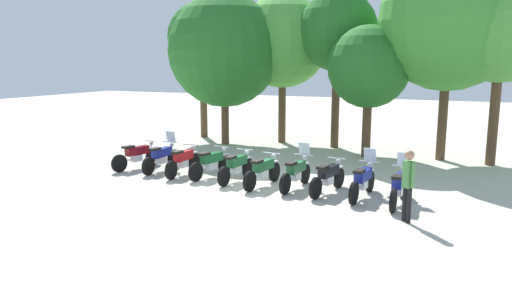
{
  "coord_description": "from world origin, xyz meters",
  "views": [
    {
      "loc": [
        6.57,
        -14.11,
        3.86
      ],
      "look_at": [
        0.0,
        0.5,
        0.9
      ],
      "focal_mm": 34.78,
      "sensor_mm": 36.0,
      "label": 1
    }
  ],
  "objects_px": {
    "motorcycle_4": "(237,166)",
    "motorcycle_5": "(263,171)",
    "motorcycle_8": "(363,180)",
    "tree_1": "(224,51)",
    "tree_5": "(449,21)",
    "motorcycle_9": "(399,186)",
    "tree_4": "(369,67)",
    "motorcycle_3": "(211,163)",
    "person_0": "(408,180)",
    "tree_6": "(502,30)",
    "motorcycle_6": "(296,172)",
    "tree_3": "(338,32)",
    "motorcycle_2": "(183,160)",
    "tree_2": "(283,42)",
    "motorcycle_1": "(162,157)",
    "tree_0": "(202,38)",
    "motorcycle_0": "(137,155)",
    "motorcycle_7": "(328,177)"
  },
  "relations": [
    {
      "from": "tree_2",
      "to": "tree_3",
      "type": "relative_size",
      "value": 1.0
    },
    {
      "from": "motorcycle_0",
      "to": "tree_4",
      "type": "height_order",
      "value": "tree_4"
    },
    {
      "from": "motorcycle_0",
      "to": "motorcycle_6",
      "type": "relative_size",
      "value": 0.98
    },
    {
      "from": "motorcycle_9",
      "to": "tree_4",
      "type": "xyz_separation_m",
      "value": [
        -2.29,
        6.59,
        3.14
      ]
    },
    {
      "from": "tree_5",
      "to": "motorcycle_4",
      "type": "bearing_deg",
      "value": -131.47
    },
    {
      "from": "motorcycle_1",
      "to": "tree_4",
      "type": "bearing_deg",
      "value": -47.84
    },
    {
      "from": "motorcycle_9",
      "to": "tree_3",
      "type": "bearing_deg",
      "value": 27.33
    },
    {
      "from": "tree_6",
      "to": "motorcycle_7",
      "type": "bearing_deg",
      "value": -124.47
    },
    {
      "from": "tree_4",
      "to": "motorcycle_2",
      "type": "bearing_deg",
      "value": -130.83
    },
    {
      "from": "motorcycle_8",
      "to": "tree_6",
      "type": "bearing_deg",
      "value": -22.57
    },
    {
      "from": "motorcycle_5",
      "to": "tree_5",
      "type": "height_order",
      "value": "tree_5"
    },
    {
      "from": "motorcycle_5",
      "to": "tree_5",
      "type": "bearing_deg",
      "value": -28.41
    },
    {
      "from": "motorcycle_1",
      "to": "motorcycle_4",
      "type": "bearing_deg",
      "value": -96.3
    },
    {
      "from": "motorcycle_6",
      "to": "tree_3",
      "type": "bearing_deg",
      "value": 10.54
    },
    {
      "from": "motorcycle_8",
      "to": "tree_1",
      "type": "xyz_separation_m",
      "value": [
        -8.04,
        6.81,
        3.86
      ]
    },
    {
      "from": "person_0",
      "to": "tree_3",
      "type": "height_order",
      "value": "tree_3"
    },
    {
      "from": "motorcycle_3",
      "to": "tree_6",
      "type": "height_order",
      "value": "tree_6"
    },
    {
      "from": "motorcycle_0",
      "to": "tree_5",
      "type": "relative_size",
      "value": 0.27
    },
    {
      "from": "person_0",
      "to": "tree_0",
      "type": "relative_size",
      "value": 0.26
    },
    {
      "from": "motorcycle_7",
      "to": "motorcycle_9",
      "type": "distance_m",
      "value": 2.13
    },
    {
      "from": "motorcycle_4",
      "to": "motorcycle_5",
      "type": "xyz_separation_m",
      "value": [
        1.06,
        -0.26,
        0.0
      ]
    },
    {
      "from": "motorcycle_5",
      "to": "tree_1",
      "type": "distance_m",
      "value": 9.18
    },
    {
      "from": "motorcycle_0",
      "to": "motorcycle_6",
      "type": "xyz_separation_m",
      "value": [
        6.32,
        -0.37,
        0.01
      ]
    },
    {
      "from": "motorcycle_0",
      "to": "tree_2",
      "type": "distance_m",
      "value": 9.35
    },
    {
      "from": "motorcycle_5",
      "to": "tree_4",
      "type": "bearing_deg",
      "value": -10.63
    },
    {
      "from": "motorcycle_4",
      "to": "motorcycle_6",
      "type": "xyz_separation_m",
      "value": [
        2.11,
        -0.11,
        0.01
      ]
    },
    {
      "from": "motorcycle_1",
      "to": "tree_6",
      "type": "relative_size",
      "value": 0.31
    },
    {
      "from": "person_0",
      "to": "tree_6",
      "type": "height_order",
      "value": "tree_6"
    },
    {
      "from": "motorcycle_7",
      "to": "tree_3",
      "type": "bearing_deg",
      "value": 24.0
    },
    {
      "from": "motorcycle_4",
      "to": "motorcycle_8",
      "type": "xyz_separation_m",
      "value": [
        4.22,
        -0.32,
        0.01
      ]
    },
    {
      "from": "motorcycle_4",
      "to": "tree_2",
      "type": "distance_m",
      "value": 9.34
    },
    {
      "from": "tree_0",
      "to": "motorcycle_2",
      "type": "bearing_deg",
      "value": -64.54
    },
    {
      "from": "motorcycle_9",
      "to": "tree_0",
      "type": "bearing_deg",
      "value": 53.28
    },
    {
      "from": "tree_1",
      "to": "tree_6",
      "type": "relative_size",
      "value": 1.0
    },
    {
      "from": "tree_1",
      "to": "tree_3",
      "type": "distance_m",
      "value": 5.21
    },
    {
      "from": "motorcycle_3",
      "to": "motorcycle_8",
      "type": "relative_size",
      "value": 0.99
    },
    {
      "from": "tree_1",
      "to": "motorcycle_0",
      "type": "bearing_deg",
      "value": -93.6
    },
    {
      "from": "motorcycle_1",
      "to": "motorcycle_4",
      "type": "xyz_separation_m",
      "value": [
        3.16,
        -0.32,
        -0.01
      ]
    },
    {
      "from": "motorcycle_4",
      "to": "motorcycle_7",
      "type": "height_order",
      "value": "same"
    },
    {
      "from": "tree_4",
      "to": "motorcycle_3",
      "type": "bearing_deg",
      "value": -124.76
    },
    {
      "from": "motorcycle_6",
      "to": "tree_2",
      "type": "distance_m",
      "value": 10.0
    },
    {
      "from": "motorcycle_0",
      "to": "tree_1",
      "type": "distance_m",
      "value": 7.34
    },
    {
      "from": "motorcycle_9",
      "to": "tree_1",
      "type": "bearing_deg",
      "value": 53.26
    },
    {
      "from": "motorcycle_9",
      "to": "tree_3",
      "type": "distance_m",
      "value": 10.42
    },
    {
      "from": "tree_5",
      "to": "tree_2",
      "type": "bearing_deg",
      "value": 168.25
    },
    {
      "from": "tree_6",
      "to": "motorcycle_3",
      "type": "bearing_deg",
      "value": -144.93
    },
    {
      "from": "person_0",
      "to": "tree_5",
      "type": "bearing_deg",
      "value": -137.35
    },
    {
      "from": "motorcycle_2",
      "to": "tree_2",
      "type": "relative_size",
      "value": 0.31
    },
    {
      "from": "tree_3",
      "to": "tree_1",
      "type": "bearing_deg",
      "value": -165.58
    },
    {
      "from": "motorcycle_9",
      "to": "tree_0",
      "type": "height_order",
      "value": "tree_0"
    }
  ]
}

